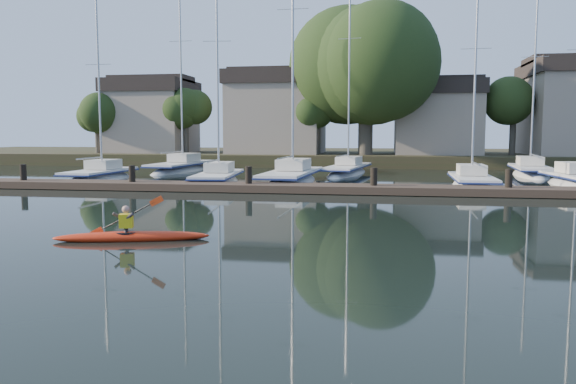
% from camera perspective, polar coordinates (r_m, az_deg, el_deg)
% --- Properties ---
extents(ground, '(160.00, 160.00, 0.00)m').
position_cam_1_polar(ground, '(13.13, -5.45, -6.37)').
color(ground, black).
rests_on(ground, ground).
extents(kayak, '(4.04, 1.60, 1.29)m').
position_cam_1_polar(kayak, '(15.33, -15.67, -4.18)').
color(kayak, '#C3370F').
rests_on(kayak, ground).
extents(dock, '(34.00, 2.00, 1.80)m').
position_cam_1_polar(dock, '(26.73, 2.25, 0.41)').
color(dock, '#423126').
rests_on(dock, ground).
extents(sailboat_0, '(2.17, 7.58, 12.00)m').
position_cam_1_polar(sailboat_0, '(35.57, -18.50, 0.85)').
color(sailboat_0, silver).
rests_on(sailboat_0, ground).
extents(sailboat_1, '(2.91, 8.47, 13.57)m').
position_cam_1_polar(sailboat_1, '(31.75, -7.10, 0.55)').
color(sailboat_1, silver).
rests_on(sailboat_1, ground).
extents(sailboat_2, '(2.83, 10.14, 16.61)m').
position_cam_1_polar(sailboat_2, '(31.84, 0.37, 0.57)').
color(sailboat_2, silver).
rests_on(sailboat_2, ground).
extents(sailboat_3, '(2.26, 7.76, 12.41)m').
position_cam_1_polar(sailboat_3, '(30.95, 18.16, 0.16)').
color(sailboat_3, silver).
rests_on(sailboat_3, ground).
extents(sailboat_5, '(2.90, 9.94, 16.25)m').
position_cam_1_polar(sailboat_5, '(42.15, -10.77, 1.81)').
color(sailboat_5, silver).
rests_on(sailboat_5, ground).
extents(sailboat_6, '(3.46, 10.08, 15.72)m').
position_cam_1_polar(sailboat_6, '(38.86, 6.04, 1.56)').
color(sailboat_6, silver).
rests_on(sailboat_6, ground).
extents(sailboat_7, '(3.01, 8.55, 13.51)m').
position_cam_1_polar(sailboat_7, '(40.55, 23.38, 1.26)').
color(sailboat_7, silver).
rests_on(sailboat_7, ground).
extents(shore, '(90.00, 25.25, 12.75)m').
position_cam_1_polar(shore, '(52.71, 7.61, 6.41)').
color(shore, '#2D3319').
rests_on(shore, ground).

